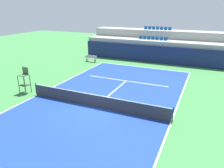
{
  "coord_description": "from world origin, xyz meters",
  "views": [
    {
      "loc": [
        6.97,
        -12.52,
        6.96
      ],
      "look_at": [
        0.44,
        2.0,
        1.2
      ],
      "focal_mm": 34.69,
      "sensor_mm": 36.0,
      "label": 1
    }
  ],
  "objects": [
    {
      "name": "ground_plane",
      "position": [
        0.0,
        0.0,
        0.0
      ],
      "size": [
        80.0,
        80.0,
        0.0
      ],
      "primitive_type": "plane",
      "color": "#387A3D"
    },
    {
      "name": "court_surface",
      "position": [
        0.0,
        0.0,
        0.01
      ],
      "size": [
        11.0,
        24.0,
        0.01
      ],
      "primitive_type": "cube",
      "color": "navy",
      "rests_on": "ground_plane"
    },
    {
      "name": "baseline_far",
      "position": [
        0.0,
        11.95,
        0.01
      ],
      "size": [
        11.0,
        0.1,
        0.0
      ],
      "primitive_type": "cube",
      "color": "white",
      "rests_on": "court_surface"
    },
    {
      "name": "sideline_left",
      "position": [
        -5.45,
        0.0,
        0.01
      ],
      "size": [
        0.1,
        24.0,
        0.0
      ],
      "primitive_type": "cube",
      "color": "white",
      "rests_on": "court_surface"
    },
    {
      "name": "sideline_right",
      "position": [
        5.45,
        0.0,
        0.01
      ],
      "size": [
        0.1,
        24.0,
        0.0
      ],
      "primitive_type": "cube",
      "color": "white",
      "rests_on": "court_surface"
    },
    {
      "name": "service_line_far",
      "position": [
        0.0,
        6.4,
        0.01
      ],
      "size": [
        8.26,
        0.1,
        0.0
      ],
      "primitive_type": "cube",
      "color": "white",
      "rests_on": "court_surface"
    },
    {
      "name": "centre_service_line",
      "position": [
        0.0,
        3.2,
        0.01
      ],
      "size": [
        0.1,
        6.4,
        0.0
      ],
      "primitive_type": "cube",
      "color": "white",
      "rests_on": "court_surface"
    },
    {
      "name": "back_wall",
      "position": [
        0.0,
        14.74,
        1.11
      ],
      "size": [
        18.13,
        0.3,
        2.21
      ],
      "primitive_type": "cube",
      "color": "navy",
      "rests_on": "ground_plane"
    },
    {
      "name": "stands_tier_lower",
      "position": [
        0.0,
        16.09,
        1.37
      ],
      "size": [
        18.13,
        2.4,
        2.73
      ],
      "primitive_type": "cube",
      "color": "#9E9E99",
      "rests_on": "ground_plane"
    },
    {
      "name": "stands_tier_upper",
      "position": [
        0.0,
        18.49,
        1.9
      ],
      "size": [
        18.13,
        2.4,
        3.81
      ],
      "primitive_type": "cube",
      "color": "#9E9E99",
      "rests_on": "ground_plane"
    },
    {
      "name": "seating_row_lower",
      "position": [
        -0.0,
        16.19,
        2.86
      ],
      "size": [
        3.84,
        0.44,
        0.44
      ],
      "color": "#145193",
      "rests_on": "stands_tier_lower"
    },
    {
      "name": "seating_row_upper",
      "position": [
        -0.0,
        18.59,
        3.93
      ],
      "size": [
        3.84,
        0.44,
        0.44
      ],
      "color": "#145193",
      "rests_on": "stands_tier_upper"
    },
    {
      "name": "tennis_net",
      "position": [
        0.0,
        0.0,
        0.51
      ],
      "size": [
        11.08,
        0.08,
        1.07
      ],
      "color": "black",
      "rests_on": "court_surface"
    },
    {
      "name": "umpire_chair",
      "position": [
        -6.7,
        0.06,
        1.19
      ],
      "size": [
        0.76,
        0.66,
        2.2
      ],
      "color": "#334C2D",
      "rests_on": "ground_plane"
    },
    {
      "name": "player_bench",
      "position": [
        -6.98,
        11.85,
        0.51
      ],
      "size": [
        1.5,
        0.4,
        0.85
      ],
      "color": "#99999E",
      "rests_on": "ground_plane"
    }
  ]
}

